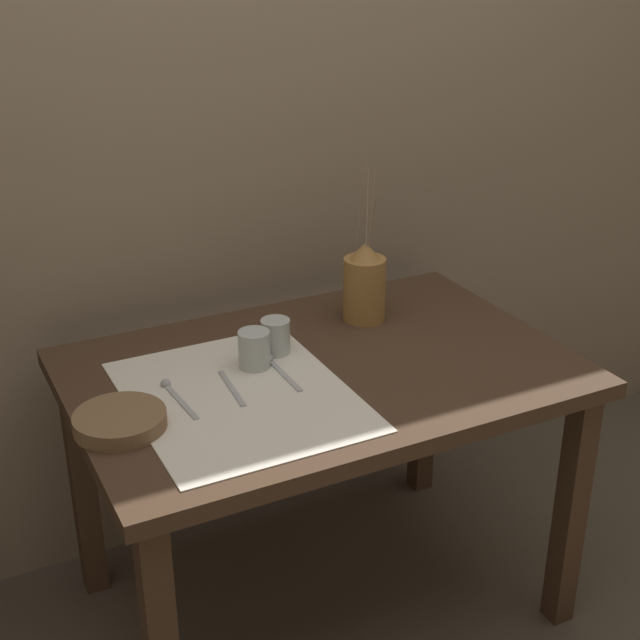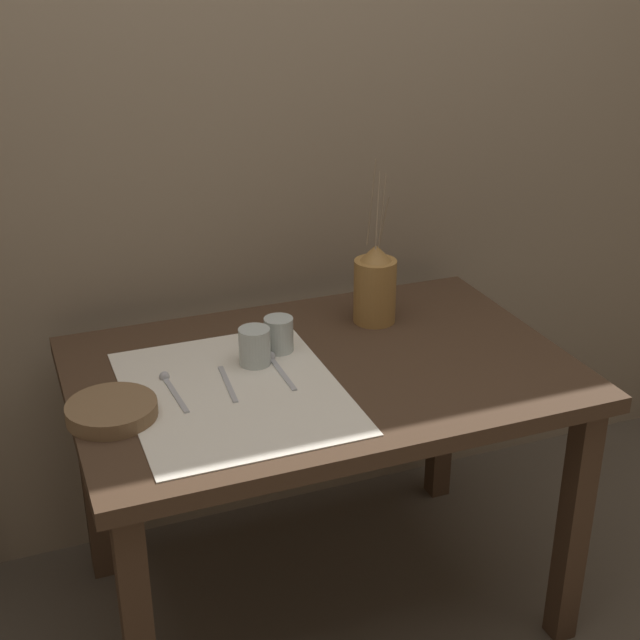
{
  "view_description": "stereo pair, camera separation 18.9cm",
  "coord_description": "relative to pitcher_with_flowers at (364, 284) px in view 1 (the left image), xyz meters",
  "views": [
    {
      "loc": [
        -0.86,
        -1.69,
        1.69
      ],
      "look_at": [
        -0.0,
        0.0,
        0.84
      ],
      "focal_mm": 50.0,
      "sensor_mm": 36.0,
      "label": 1
    },
    {
      "loc": [
        -0.69,
        -1.76,
        1.69
      ],
      "look_at": [
        -0.0,
        0.0,
        0.84
      ],
      "focal_mm": 50.0,
      "sensor_mm": 36.0,
      "label": 2
    }
  ],
  "objects": [
    {
      "name": "wooden_bowl",
      "position": [
        -0.73,
        -0.26,
        -0.08
      ],
      "size": [
        0.19,
        0.19,
        0.04
      ],
      "color": "brown",
      "rests_on": "wooden_table"
    },
    {
      "name": "linen_cloth",
      "position": [
        -0.46,
        -0.24,
        -0.1
      ],
      "size": [
        0.47,
        0.58,
        0.0
      ],
      "color": "silver",
      "rests_on": "wooden_table"
    },
    {
      "name": "spoon_inner",
      "position": [
        -0.59,
        -0.16,
        -0.09
      ],
      "size": [
        0.03,
        0.19,
        0.02
      ],
      "color": "#A8A8AD",
      "rests_on": "wooden_table"
    },
    {
      "name": "wooden_table",
      "position": [
        -0.22,
        -0.19,
        -0.19
      ],
      "size": [
        1.18,
        0.79,
        0.72
      ],
      "color": "#422D1E",
      "rests_on": "ground_plane"
    },
    {
      "name": "ground_plane",
      "position": [
        -0.22,
        -0.19,
        -0.81
      ],
      "size": [
        12.0,
        12.0,
        0.0
      ],
      "primitive_type": "plane",
      "color": "brown"
    },
    {
      "name": "fork_outer",
      "position": [
        -0.46,
        -0.21,
        -0.09
      ],
      "size": [
        0.03,
        0.18,
        0.0
      ],
      "color": "#A8A8AD",
      "rests_on": "wooden_table"
    },
    {
      "name": "stone_wall_back",
      "position": [
        -0.22,
        0.31,
        0.39
      ],
      "size": [
        7.0,
        0.06,
        2.4
      ],
      "color": "gray",
      "rests_on": "ground_plane"
    },
    {
      "name": "pitcher_with_flowers",
      "position": [
        0.0,
        0.0,
        0.0
      ],
      "size": [
        0.11,
        0.11,
        0.43
      ],
      "color": "olive",
      "rests_on": "wooden_table"
    },
    {
      "name": "glass_tumbler_far",
      "position": [
        -0.29,
        -0.08,
        -0.05
      ],
      "size": [
        0.07,
        0.07,
        0.09
      ],
      "color": "#B7C1BC",
      "rests_on": "wooden_table"
    },
    {
      "name": "spoon_outer",
      "position": [
        -0.33,
        -0.15,
        -0.09
      ],
      "size": [
        0.02,
        0.19,
        0.02
      ],
      "color": "#A8A8AD",
      "rests_on": "wooden_table"
    },
    {
      "name": "glass_tumbler_near",
      "position": [
        -0.37,
        -0.13,
        -0.05
      ],
      "size": [
        0.08,
        0.08,
        0.09
      ],
      "color": "#B7C1BC",
      "rests_on": "wooden_table"
    }
  ]
}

